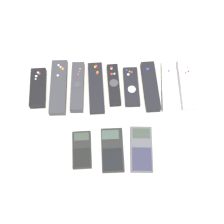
# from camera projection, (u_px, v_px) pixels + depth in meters

# --- Properties ---
(ground_plane) EXTENTS (3.00, 3.00, 0.00)m
(ground_plane) POSITION_uv_depth(u_px,v_px,m) (112.00, 122.00, 1.08)
(ground_plane) COLOR beige
(remote_0) EXTENTS (0.06, 0.16, 0.03)m
(remote_0) POSITION_uv_depth(u_px,v_px,m) (38.00, 88.00, 1.12)
(remote_0) COLOR black
(remote_0) RESTS_ON ground_plane
(remote_1) EXTENTS (0.06, 0.22, 0.02)m
(remote_1) POSITION_uv_depth(u_px,v_px,m) (59.00, 87.00, 1.13)
(remote_1) COLOR #333338
(remote_1) RESTS_ON ground_plane
(remote_2) EXTENTS (0.05, 0.20, 0.03)m
(remote_2) POSITION_uv_depth(u_px,v_px,m) (78.00, 87.00, 1.12)
(remote_2) COLOR #333338
(remote_2) RESTS_ON ground_plane
(remote_3) EXTENTS (0.06, 0.21, 0.02)m
(remote_3) POSITION_uv_depth(u_px,v_px,m) (96.00, 88.00, 1.13)
(remote_3) COLOR black
(remote_3) RESTS_ON ground_plane
(remote_4) EXTENTS (0.05, 0.17, 0.03)m
(remote_4) POSITION_uv_depth(u_px,v_px,m) (114.00, 85.00, 1.13)
(remote_4) COLOR black
(remote_4) RESTS_ON ground_plane
(remote_5) EXTENTS (0.06, 0.16, 0.02)m
(remote_5) POSITION_uv_depth(u_px,v_px,m) (131.00, 87.00, 1.13)
(remote_5) COLOR black
(remote_5) RESTS_ON ground_plane
(remote_6) EXTENTS (0.06, 0.20, 0.03)m
(remote_6) POSITION_uv_depth(u_px,v_px,m) (150.00, 86.00, 1.12)
(remote_6) COLOR black
(remote_6) RESTS_ON ground_plane
(remote_7) EXTENTS (0.06, 0.21, 0.02)m
(remote_7) POSITION_uv_depth(u_px,v_px,m) (168.00, 86.00, 1.13)
(remote_7) COLOR white
(remote_7) RESTS_ON ground_plane
(remote_8) EXTENTS (0.05, 0.20, 0.03)m
(remote_8) POSITION_uv_depth(u_px,v_px,m) (186.00, 85.00, 1.13)
(remote_8) COLOR silver
(remote_8) RESTS_ON ground_plane
(calculator_0) EXTENTS (0.07, 0.13, 0.02)m
(calculator_0) POSITION_uv_depth(u_px,v_px,m) (82.00, 150.00, 1.03)
(calculator_0) COLOR black
(calculator_0) RESTS_ON ground_plane
(calculator_1) EXTENTS (0.08, 0.15, 0.02)m
(calculator_1) POSITION_uv_depth(u_px,v_px,m) (111.00, 150.00, 1.03)
(calculator_1) COLOR black
(calculator_1) RESTS_ON ground_plane
(calculator_2) EXTENTS (0.08, 0.16, 0.02)m
(calculator_2) POSITION_uv_depth(u_px,v_px,m) (141.00, 149.00, 1.03)
(calculator_2) COLOR #4C4C51
(calculator_2) RESTS_ON ground_plane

